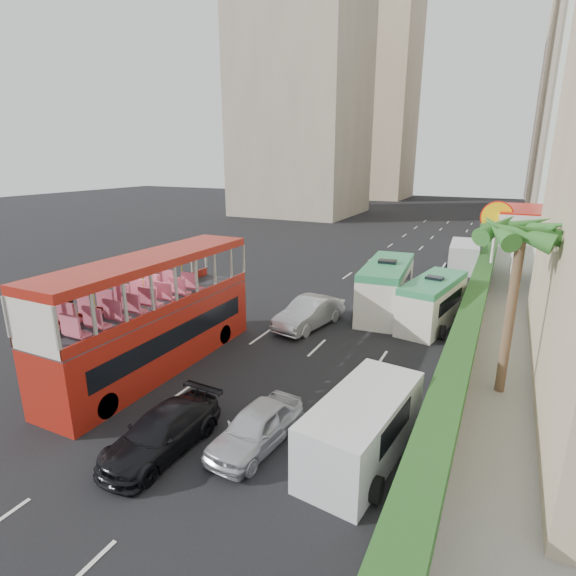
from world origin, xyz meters
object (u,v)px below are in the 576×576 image
Objects in this scene: panel_van_far at (464,256)px; palm_tree at (510,314)px; van_asset at (390,301)px; shell_station at (546,247)px; car_silver_lane_a at (309,327)px; double_decker_bus at (154,313)px; panel_van_near at (363,428)px; minibus_far at (432,302)px; minibus_near at (386,288)px; car_silver_lane_b at (257,445)px; car_black at (163,450)px.

palm_tree is (3.42, -21.42, 2.27)m from panel_van_far.
van_asset is 12.96m from shell_station.
palm_tree is (9.71, -3.48, 3.38)m from car_silver_lane_a.
panel_van_near is at bearing -11.92° from double_decker_bus.
shell_station is at bearing 74.10° from minibus_far.
panel_van_far is (6.29, 17.94, 1.11)m from car_silver_lane_a.
minibus_near is (3.15, 4.21, 1.53)m from car_silver_lane_a.
car_silver_lane_b is 0.91× the size of van_asset.
double_decker_bus is 1.85× the size of minibus_far.
panel_van_far is 0.69× the size of shell_station.
palm_tree is at bearing -51.23° from van_asset.
double_decker_bus is 1.59× the size of minibus_near.
van_asset is 0.68× the size of palm_tree.
double_decker_bus is 14.39m from palm_tree.
minibus_near is 1.32× the size of panel_van_near.
car_silver_lane_a is 0.82× the size of minibus_far.
car_silver_lane_b is 0.72× the size of panel_van_far.
minibus_near is 14.11m from panel_van_near.
palm_tree is at bearing -51.44° from minibus_far.
car_black is 6.40m from panel_van_near.
minibus_near is at bearing 81.54° from car_black.
palm_tree reaches higher than car_silver_lane_b.
van_asset is 0.55× the size of shell_station.
van_asset is at bearing 143.03° from minibus_far.
panel_van_near is (3.01, -16.18, 1.04)m from van_asset.
car_silver_lane_a is 1.12× the size of van_asset.
palm_tree is at bearing 16.16° from double_decker_bus.
car_black is 0.82× the size of panel_van_far.
car_black is at bearing -78.10° from car_silver_lane_a.
double_decker_bus is at bearing -126.43° from minibus_near.
car_black is at bearing -105.23° from panel_van_far.
palm_tree is (6.76, -10.06, 3.38)m from van_asset.
palm_tree reaches higher than van_asset.
car_silver_lane_b is 3.00m from car_black.
double_decker_bus is 1.38× the size of shell_station.
minibus_near is at bearing 94.08° from car_silver_lane_b.
palm_tree is at bearing -8.58° from car_silver_lane_a.
panel_van_near is at bearing -103.32° from shell_station.
car_silver_lane_b is 0.88× the size of car_black.
panel_van_far is 0.87× the size of palm_tree.
minibus_far is at bearing -22.26° from minibus_near.
minibus_far reaches higher than panel_van_near.
minibus_far is 12.92m from panel_van_near.
shell_station is (9.18, 26.07, 2.75)m from car_silver_lane_b.
double_decker_bus is at bearing -123.14° from minibus_far.
double_decker_bus is at bearing 161.51° from car_silver_lane_b.
palm_tree is (3.75, 6.12, 2.34)m from panel_van_near.
car_silver_lane_a is at bearing -127.51° from shell_station.
car_silver_lane_a is 0.88× the size of panel_van_far.
car_silver_lane_a is 10.86m from palm_tree.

